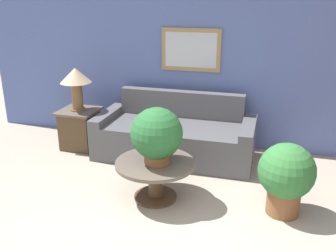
% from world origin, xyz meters
% --- Properties ---
extents(wall_back, '(7.60, 0.09, 2.60)m').
position_xyz_m(wall_back, '(-0.01, 3.11, 1.30)').
color(wall_back, '#5166A8').
rests_on(wall_back, ground_plane).
extents(couch_main, '(2.22, 0.96, 0.88)m').
position_xyz_m(couch_main, '(-0.47, 2.49, 0.30)').
color(couch_main, '#4C4C51').
rests_on(couch_main, ground_plane).
extents(coffee_table, '(0.90, 0.90, 0.46)m').
position_xyz_m(coffee_table, '(-0.38, 1.28, 0.33)').
color(coffee_table, '#4C3823').
rests_on(coffee_table, ground_plane).
extents(side_table, '(0.56, 0.56, 0.60)m').
position_xyz_m(side_table, '(-1.94, 2.42, 0.30)').
color(side_table, '#4C3823').
rests_on(side_table, ground_plane).
extents(table_lamp, '(0.45, 0.45, 0.63)m').
position_xyz_m(table_lamp, '(-1.94, 2.42, 1.05)').
color(table_lamp, brown).
rests_on(table_lamp, side_table).
extents(potted_plant_on_table, '(0.57, 0.57, 0.63)m').
position_xyz_m(potted_plant_on_table, '(-0.35, 1.27, 0.79)').
color(potted_plant_on_table, brown).
rests_on(potted_plant_on_table, coffee_table).
extents(potted_plant_floor, '(0.59, 0.59, 0.80)m').
position_xyz_m(potted_plant_floor, '(1.03, 1.36, 0.45)').
color(potted_plant_floor, brown).
rests_on(potted_plant_floor, ground_plane).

